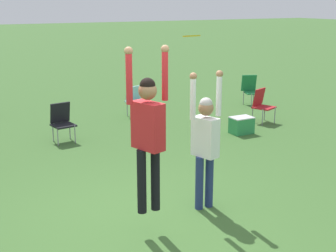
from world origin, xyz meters
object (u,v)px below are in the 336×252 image
object	(u,v)px
person_defending	(205,138)
person_jumping	(148,127)
camping_chair_0	(62,120)
camping_chair_1	(262,103)
camping_chair_4	(137,99)
frisbee	(192,36)
camping_chair_2	(251,88)
cooler_box	(241,125)

from	to	relation	value
person_defending	person_jumping	bearing A→B (deg)	-90.00
camping_chair_0	camping_chair_1	world-z (taller)	same
camping_chair_1	camping_chair_4	bearing A→B (deg)	-61.66
person_defending	camping_chair_4	size ratio (longest dim) A/B	2.58
person_defending	camping_chair_0	distance (m)	4.51
frisbee	camping_chair_0	xyz separation A→B (m)	(-0.41, 4.74, -2.09)
frisbee	camping_chair_2	world-z (taller)	frisbee
cooler_box	camping_chair_0	bearing A→B (deg)	160.35
frisbee	camping_chair_4	bearing A→B (deg)	71.73
camping_chair_1	camping_chair_2	distance (m)	2.10
person_jumping	camping_chair_0	size ratio (longest dim) A/B	2.54
person_defending	camping_chair_2	bearing A→B (deg)	120.07
frisbee	cooler_box	distance (m)	5.37
camping_chair_1	camping_chair_2	size ratio (longest dim) A/B	0.97
person_defending	camping_chair_1	size ratio (longest dim) A/B	2.42
frisbee	cooler_box	size ratio (longest dim) A/B	0.44
cooler_box	person_defending	bearing A→B (deg)	-134.59
camping_chair_1	camping_chair_0	bearing A→B (deg)	-30.74
camping_chair_2	frisbee	bearing A→B (deg)	67.01
cooler_box	camping_chair_2	bearing A→B (deg)	48.34
cooler_box	camping_chair_1	bearing A→B (deg)	29.85
camping_chair_1	frisbee	bearing A→B (deg)	19.24
camping_chair_1	cooler_box	size ratio (longest dim) A/B	1.66
camping_chair_0	camping_chair_2	distance (m)	6.10
camping_chair_0	camping_chair_4	size ratio (longest dim) A/B	1.07
camping_chair_0	camping_chair_4	xyz separation A→B (m)	(2.41, 1.34, -0.01)
person_defending	camping_chair_1	bearing A→B (deg)	115.24
camping_chair_0	camping_chair_2	bearing A→B (deg)	-178.70
person_defending	camping_chair_0	size ratio (longest dim) A/B	2.42
frisbee	person_defending	bearing A→B (deg)	37.29
camping_chair_4	cooler_box	bearing A→B (deg)	103.92
camping_chair_0	cooler_box	xyz separation A→B (m)	(3.84, -1.37, -0.29)
camping_chair_4	person_jumping	bearing A→B (deg)	52.72
camping_chair_0	camping_chair_1	xyz separation A→B (m)	(4.94, -0.75, 0.01)
camping_chair_4	cooler_box	distance (m)	3.08
person_defending	camping_chair_4	xyz separation A→B (m)	(1.53, 5.72, -0.60)
person_jumping	camping_chair_1	bearing A→B (deg)	-68.98
camping_chair_2	camping_chair_4	world-z (taller)	camping_chair_2
person_defending	camping_chair_4	distance (m)	5.95
camping_chair_4	camping_chair_1	bearing A→B (deg)	126.56
camping_chair_1	camping_chair_2	bearing A→B (deg)	-142.86
person_jumping	frisbee	world-z (taller)	frisbee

